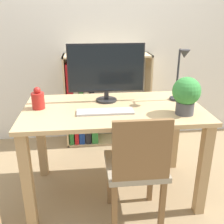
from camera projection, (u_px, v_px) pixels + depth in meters
ground_plane at (113, 190)px, 2.25m from camera, size 10.00×10.00×0.00m
wall_back at (102, 25)px, 2.82m from camera, size 8.00×0.05×2.60m
desk at (113, 124)px, 2.02m from camera, size 1.34×0.74×0.76m
monitor at (106, 70)px, 2.03m from camera, size 0.60×0.17×0.45m
keyboard at (105, 112)px, 1.87m from camera, size 0.40×0.12×0.02m
vase at (38, 100)px, 1.93m from camera, size 0.09×0.09×0.17m
desk_lamp at (181, 70)px, 2.00m from camera, size 0.10×0.19×0.42m
potted_plant at (186, 94)px, 1.80m from camera, size 0.19×0.19×0.26m
chair at (137, 166)px, 1.75m from camera, size 0.40×0.40×0.86m
bookshelf at (90, 104)px, 2.94m from camera, size 0.94×0.28×1.01m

